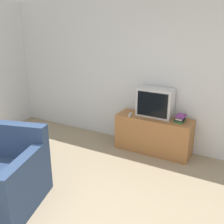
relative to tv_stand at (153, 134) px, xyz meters
name	(u,v)px	position (x,y,z in m)	size (l,w,h in m)	color
wall_back	(152,75)	(-0.19, 0.27, 0.98)	(9.00, 0.06, 2.60)	silver
tv_stand	(153,134)	(0.00, 0.00, 0.00)	(1.31, 0.44, 0.64)	#9E6638
television	(155,102)	(-0.02, 0.07, 0.56)	(0.61, 0.31, 0.49)	silver
book_stack	(180,118)	(0.44, 0.01, 0.38)	(0.17, 0.22, 0.12)	#2D753D
remote_on_stand	(130,115)	(-0.41, -0.11, 0.33)	(0.08, 0.19, 0.02)	#B7B7B7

